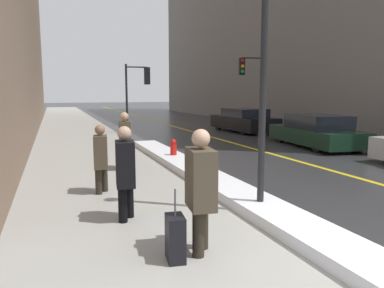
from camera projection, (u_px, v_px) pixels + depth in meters
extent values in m
plane|color=#2D2D30|center=(335.00, 269.00, 4.59)|extent=(160.00, 160.00, 0.00)
cube|color=#9E9B93|center=(81.00, 138.00, 17.84)|extent=(4.00, 80.00, 0.01)
cube|color=gold|center=(198.00, 133.00, 19.90)|extent=(0.16, 80.00, 0.00)
cube|color=white|center=(199.00, 173.00, 9.56)|extent=(0.86, 12.18, 0.20)
cylinder|color=black|center=(264.00, 59.00, 6.40)|extent=(0.12, 0.12, 5.45)
cylinder|color=black|center=(127.00, 99.00, 19.64)|extent=(0.11, 0.11, 3.62)
cylinder|color=black|center=(137.00, 67.00, 19.56)|extent=(1.10, 0.15, 0.07)
cube|color=black|center=(147.00, 76.00, 19.77)|extent=(0.31, 0.22, 0.90)
sphere|color=red|center=(147.00, 70.00, 19.85)|extent=(0.19, 0.19, 0.19)
sphere|color=orange|center=(147.00, 76.00, 19.89)|extent=(0.19, 0.19, 0.19)
sphere|color=green|center=(147.00, 81.00, 19.93)|extent=(0.19, 0.19, 0.19)
cylinder|color=black|center=(261.00, 94.00, 20.36)|extent=(0.11, 0.11, 4.13)
cylinder|color=black|center=(252.00, 58.00, 19.99)|extent=(1.10, 0.24, 0.07)
cube|color=black|center=(242.00, 66.00, 19.94)|extent=(0.33, 0.24, 0.90)
sphere|color=red|center=(243.00, 61.00, 19.79)|extent=(0.19, 0.19, 0.19)
sphere|color=orange|center=(243.00, 66.00, 19.82)|extent=(0.19, 0.19, 0.19)
sphere|color=green|center=(243.00, 72.00, 19.86)|extent=(0.19, 0.19, 0.19)
cylinder|color=#2A241B|center=(203.00, 218.00, 5.11)|extent=(0.16, 0.16, 0.90)
cylinder|color=#2A241B|center=(198.00, 224.00, 4.85)|extent=(0.16, 0.16, 0.90)
cube|color=#473D2D|center=(201.00, 179.00, 4.90)|extent=(0.39, 0.58, 0.79)
sphere|color=tan|center=(201.00, 138.00, 4.83)|extent=(0.24, 0.24, 0.24)
cube|color=black|center=(194.00, 185.00, 5.29)|extent=(0.13, 0.23, 0.28)
cylinder|color=black|center=(129.00, 194.00, 6.41)|extent=(0.15, 0.15, 0.86)
cylinder|color=black|center=(123.00, 198.00, 6.15)|extent=(0.15, 0.15, 0.86)
cube|color=black|center=(125.00, 164.00, 6.21)|extent=(0.37, 0.55, 0.75)
sphere|color=tan|center=(124.00, 133.00, 6.14)|extent=(0.23, 0.23, 0.23)
cylinder|color=#2A241B|center=(104.00, 174.00, 8.10)|extent=(0.14, 0.14, 0.79)
cylinder|color=#2A241B|center=(98.00, 176.00, 7.87)|extent=(0.14, 0.14, 0.79)
cube|color=#473D2D|center=(101.00, 152.00, 7.92)|extent=(0.34, 0.51, 0.69)
sphere|color=#8C664C|center=(100.00, 130.00, 7.85)|extent=(0.21, 0.21, 0.21)
cylinder|color=#2A241B|center=(127.00, 154.00, 10.52)|extent=(0.15, 0.15, 0.86)
cylinder|color=#2A241B|center=(123.00, 155.00, 10.27)|extent=(0.15, 0.15, 0.86)
cube|color=#473D2D|center=(125.00, 135.00, 10.32)|extent=(0.37, 0.56, 0.76)
sphere|color=tan|center=(124.00, 116.00, 10.25)|extent=(0.23, 0.23, 0.23)
cube|color=black|center=(124.00, 139.00, 10.69)|extent=(0.13, 0.23, 0.28)
cube|color=black|center=(316.00, 135.00, 15.00)|extent=(2.32, 4.73, 0.60)
cube|color=black|center=(318.00, 122.00, 14.81)|extent=(1.95, 2.54, 0.54)
cylinder|color=black|center=(280.00, 135.00, 16.17)|extent=(0.26, 0.63, 0.61)
cylinder|color=black|center=(314.00, 134.00, 16.57)|extent=(0.26, 0.63, 0.61)
cylinder|color=black|center=(318.00, 144.00, 13.46)|extent=(0.26, 0.63, 0.61)
cylinder|color=black|center=(357.00, 143.00, 13.86)|extent=(0.26, 0.63, 0.61)
cube|color=black|center=(244.00, 123.00, 20.70)|extent=(2.11, 4.59, 0.69)
cube|color=black|center=(245.00, 113.00, 20.52)|extent=(1.86, 2.42, 0.44)
cylinder|color=black|center=(219.00, 124.00, 21.68)|extent=(0.24, 0.63, 0.62)
cylinder|color=black|center=(243.00, 124.00, 22.32)|extent=(0.24, 0.63, 0.62)
cylinder|color=black|center=(244.00, 129.00, 19.13)|extent=(0.24, 0.63, 0.62)
cylinder|color=black|center=(271.00, 128.00, 19.77)|extent=(0.24, 0.63, 0.62)
cube|color=black|center=(175.00, 239.00, 4.76)|extent=(0.27, 0.39, 0.60)
cylinder|color=#4C4C51|center=(175.00, 203.00, 4.70)|extent=(0.02, 0.02, 0.35)
cylinder|color=red|center=(173.00, 153.00, 11.73)|extent=(0.20, 0.20, 0.55)
sphere|color=red|center=(173.00, 142.00, 11.69)|extent=(0.18, 0.18, 0.18)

